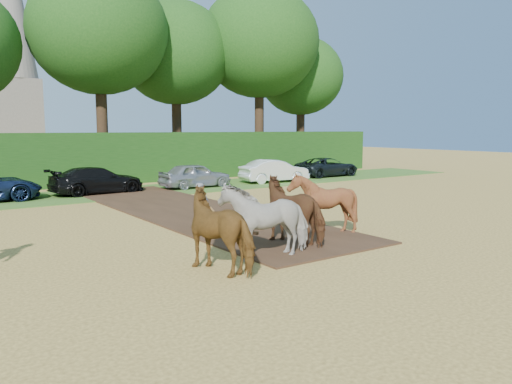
% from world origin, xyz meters
% --- Properties ---
extents(ground, '(120.00, 120.00, 0.00)m').
position_xyz_m(ground, '(0.00, 0.00, 0.00)').
color(ground, gold).
rests_on(ground, ground).
extents(earth_strip, '(4.50, 17.00, 0.05)m').
position_xyz_m(earth_strip, '(1.50, 7.00, 0.03)').
color(earth_strip, '#472D1C').
rests_on(earth_strip, ground).
extents(grass_verge, '(50.00, 5.00, 0.03)m').
position_xyz_m(grass_verge, '(0.00, 14.00, 0.01)').
color(grass_verge, '#38601E').
rests_on(grass_verge, ground).
extents(hedgerow, '(46.00, 1.60, 3.00)m').
position_xyz_m(hedgerow, '(0.00, 18.50, 1.50)').
color(hedgerow, '#14380F').
rests_on(hedgerow, ground).
extents(plough_team, '(6.34, 5.22, 1.90)m').
position_xyz_m(plough_team, '(0.60, 0.12, 0.94)').
color(plough_team, brown).
rests_on(plough_team, ground).
extents(parked_cars, '(35.72, 3.20, 1.46)m').
position_xyz_m(parked_cars, '(0.24, 14.10, 0.69)').
color(parked_cars, silver).
rests_on(parked_cars, ground).
extents(treeline, '(48.70, 10.60, 14.21)m').
position_xyz_m(treeline, '(-1.69, 21.69, 8.97)').
color(treeline, '#382616').
rests_on(treeline, ground).
extents(church, '(5.20, 5.20, 27.00)m').
position_xyz_m(church, '(4.00, 55.00, 13.73)').
color(church, slate).
rests_on(church, ground).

